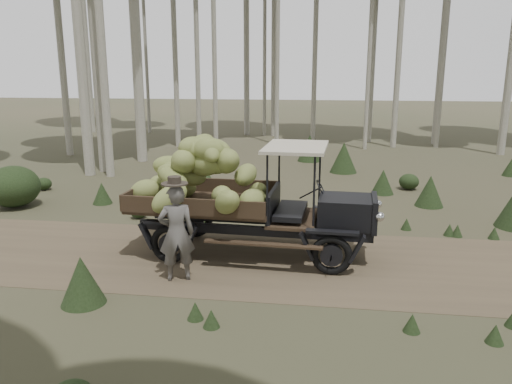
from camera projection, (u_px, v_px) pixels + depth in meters
ground at (354, 265)px, 10.31m from camera, size 120.00×120.00×0.00m
dirt_track at (354, 265)px, 10.30m from camera, size 70.00×4.00×0.01m
banana_truck at (224, 184)px, 10.62m from camera, size 5.52×2.62×2.67m
farmer at (176, 232)px, 9.36m from camera, size 0.79×0.65×2.03m
undergrowth at (410, 241)px, 10.20m from camera, size 22.20×21.26×1.33m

